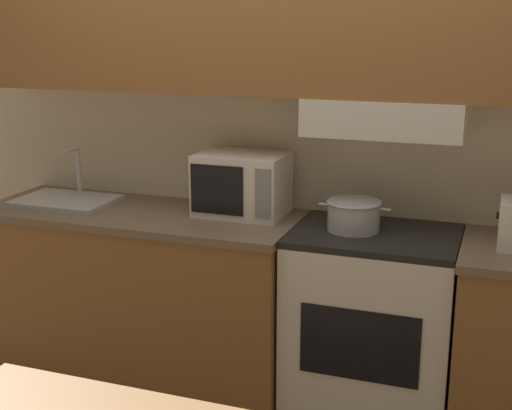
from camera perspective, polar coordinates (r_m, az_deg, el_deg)
name	(u,v)px	position (r m, az deg, el deg)	size (l,w,h in m)	color
ground_plane	(282,377)	(3.84, 2.11, -13.55)	(16.00, 16.00, 0.00)	brown
wall_back	(284,92)	(3.34, 2.29, 9.01)	(5.21, 0.38, 2.55)	silver
lower_counter_main	(143,299)	(3.63, -8.99, -7.45)	(1.56, 0.61, 0.92)	#936033
stove_range	(371,330)	(3.29, 9.19, -9.86)	(0.71, 0.56, 0.92)	white
cooking_pot	(354,215)	(3.13, 7.83, -0.76)	(0.32, 0.24, 0.13)	#B7BABF
microwave	(242,184)	(3.35, -1.13, 1.69)	(0.41, 0.30, 0.29)	white
sink_basin	(66,200)	(3.70, -14.98, 0.42)	(0.48, 0.34, 0.27)	#B7BABF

